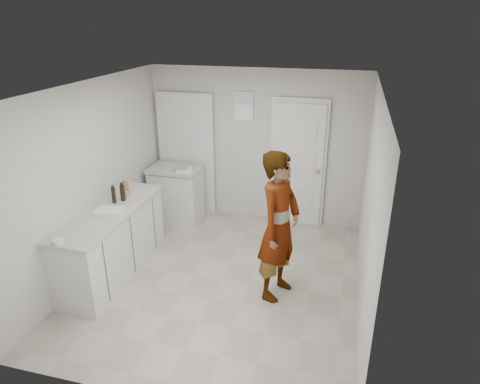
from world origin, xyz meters
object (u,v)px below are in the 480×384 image
(person, at_px, (279,227))
(egg_bowl, at_px, (58,241))
(spice_jar, at_px, (127,195))
(oil_cruet_a, at_px, (122,192))
(cake_mix_box, at_px, (127,186))
(oil_cruet_b, at_px, (114,194))
(baking_dish, at_px, (110,212))

(person, relative_size, egg_bowl, 15.61)
(spice_jar, distance_m, oil_cruet_a, 0.14)
(person, relative_size, cake_mix_box, 9.41)
(oil_cruet_b, bearing_deg, oil_cruet_a, 50.78)
(oil_cruet_a, height_order, egg_bowl, oil_cruet_a)
(cake_mix_box, height_order, egg_bowl, cake_mix_box)
(cake_mix_box, bearing_deg, oil_cruet_a, -55.46)
(spice_jar, distance_m, oil_cruet_b, 0.24)
(oil_cruet_a, bearing_deg, oil_cruet_b, -129.22)
(oil_cruet_b, height_order, baking_dish, oil_cruet_b)
(person, xyz_separation_m, oil_cruet_a, (-2.16, 0.23, 0.12))
(person, relative_size, oil_cruet_b, 7.34)
(egg_bowl, bearing_deg, baking_dish, 79.20)
(person, distance_m, cake_mix_box, 2.29)
(person, bearing_deg, egg_bowl, 131.88)
(oil_cruet_b, bearing_deg, egg_bowl, -91.56)
(cake_mix_box, relative_size, oil_cruet_b, 0.78)
(cake_mix_box, bearing_deg, egg_bowl, -72.22)
(oil_cruet_a, xyz_separation_m, oil_cruet_b, (-0.08, -0.10, -0.01))
(baking_dish, height_order, egg_bowl, baking_dish)
(oil_cruet_a, height_order, oil_cruet_b, oil_cruet_a)
(cake_mix_box, distance_m, oil_cruet_a, 0.26)
(spice_jar, xyz_separation_m, oil_cruet_a, (0.00, -0.11, 0.09))
(spice_jar, relative_size, baking_dish, 0.21)
(cake_mix_box, xyz_separation_m, oil_cruet_a, (0.07, -0.25, 0.03))
(person, xyz_separation_m, cake_mix_box, (-2.23, 0.49, 0.10))
(oil_cruet_b, bearing_deg, person, -3.51)
(spice_jar, relative_size, oil_cruet_b, 0.32)
(cake_mix_box, height_order, baking_dish, cake_mix_box)
(oil_cruet_b, distance_m, baking_dish, 0.36)
(oil_cruet_b, bearing_deg, baking_dish, -68.70)
(person, relative_size, oil_cruet_a, 7.00)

